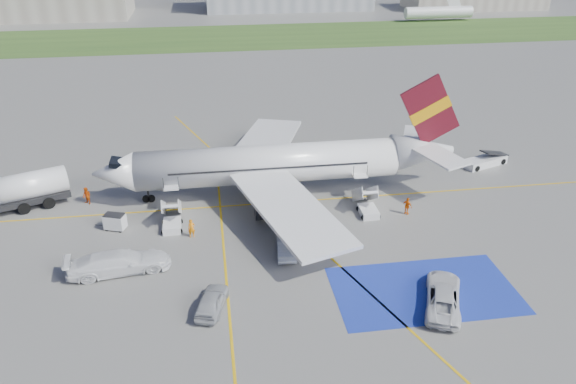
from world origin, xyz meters
The scene contains 19 objects.
ground centered at (0.00, 0.00, 0.00)m, with size 400.00×400.00×0.00m, color #60605E.
grass_strip centered at (0.00, 95.00, 0.01)m, with size 400.00×30.00×0.01m, color #2D4C1E.
taxiway_line_main centered at (0.00, 12.00, 0.01)m, with size 120.00×0.20×0.01m, color gold.
taxiway_line_cross centered at (-5.00, -10.00, 0.01)m, with size 0.20×60.00×0.01m, color gold.
taxiway_line_diag centered at (0.00, 12.00, 0.01)m, with size 0.20×60.00×0.01m, color gold.
staging_box centered at (10.00, -4.00, 0.01)m, with size 14.00×8.00×0.01m, color #1A2FA1.
airliner centered at (1.51, 14.00, 3.39)m, with size 36.81×32.95×11.92m.
airstairs_fwd centered at (-9.50, 8.70, 0.62)m, with size 1.90×5.20×3.60m.
airstairs_aft centered at (9.00, 8.70, 0.62)m, with size 1.90×5.20×3.60m.
fuel_tanker centered at (-24.80, 14.24, 1.50)m, with size 10.70×6.40×3.56m.
gpu_cart centered at (-14.62, 9.02, 0.69)m, with size 2.10×1.69×1.53m.
belt_loader centered at (25.42, 17.71, 0.44)m, with size 6.03×3.69×1.75m.
car_silver_a centered at (-6.20, -3.89, 0.75)m, with size 1.77×4.39×1.50m, color #A7AAAE.
car_silver_b centered at (0.25, 2.80, 0.73)m, with size 1.55×4.45×1.47m, color silver.
van_white_a centered at (10.69, -5.82, 0.99)m, with size 2.43×5.26×1.97m, color silver.
van_white_b centered at (-13.45, 2.00, 1.20)m, with size 2.49×6.11×2.40m, color white.
crew_fwd centered at (-7.70, 6.61, 0.87)m, with size 0.63×0.42×1.74m, color orange.
crew_nose centered at (-17.99, 14.53, 0.89)m, with size 0.86×0.67×1.78m, color #DC510B.
crew_aft centered at (12.68, 7.84, 0.87)m, with size 1.02×0.42×1.74m, color orange.
Camera 1 is at (-5.53, -37.21, 26.12)m, focal length 35.00 mm.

